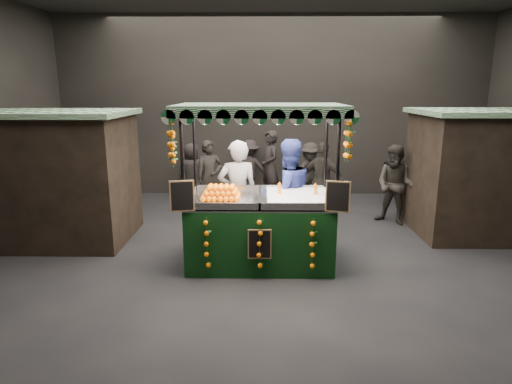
{
  "coord_description": "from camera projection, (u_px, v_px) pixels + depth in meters",
  "views": [
    {
      "loc": [
        -0.29,
        -7.45,
        3.03
      ],
      "look_at": [
        -0.4,
        0.2,
        1.19
      ],
      "focal_mm": 30.51,
      "sensor_mm": 36.0,
      "label": 1
    }
  ],
  "objects": [
    {
      "name": "shopper_0",
      "position": [
        210.0,
        177.0,
        10.69
      ],
      "size": [
        0.77,
        0.65,
        1.79
      ],
      "rotation": [
        0.0,
        0.0,
        0.41
      ],
      "color": "black",
      "rests_on": "ground"
    },
    {
      "name": "shopper_4",
      "position": [
        192.0,
        173.0,
        11.71
      ],
      "size": [
        0.89,
        0.7,
        1.6
      ],
      "rotation": [
        0.0,
        0.0,
        3.42
      ],
      "color": "black",
      "rests_on": "ground"
    },
    {
      "name": "neighbour_stall_left",
      "position": [
        56.0,
        176.0,
        8.68
      ],
      "size": [
        3.0,
        2.2,
        2.6
      ],
      "color": "black",
      "rests_on": "ground"
    },
    {
      "name": "shopper_7",
      "position": [
        250.0,
        169.0,
        12.24
      ],
      "size": [
        1.09,
        0.68,
        1.62
      ],
      "rotation": [
        0.0,
        0.0,
        3.06
      ],
      "color": "#2A2322",
      "rests_on": "ground"
    },
    {
      "name": "vendor_blue",
      "position": [
        288.0,
        195.0,
        8.22
      ],
      "size": [
        1.26,
        1.14,
        2.11
      ],
      "rotation": [
        0.0,
        0.0,
        3.54
      ],
      "color": "navy",
      "rests_on": "ground"
    },
    {
      "name": "shopper_2",
      "position": [
        323.0,
        181.0,
        10.16
      ],
      "size": [
        1.15,
        0.9,
        1.82
      ],
      "rotation": [
        0.0,
        0.0,
        2.64
      ],
      "color": "#2C2823",
      "rests_on": "ground"
    },
    {
      "name": "ground",
      "position": [
        278.0,
        258.0,
        7.95
      ],
      "size": [
        12.0,
        12.0,
        0.0
      ],
      "primitive_type": "plane",
      "color": "black",
      "rests_on": "ground"
    },
    {
      "name": "shopper_1",
      "position": [
        395.0,
        185.0,
        9.78
      ],
      "size": [
        1.11,
        1.07,
        1.8
      ],
      "rotation": [
        0.0,
        0.0,
        -0.66
      ],
      "color": "#2D2924",
      "rests_on": "ground"
    },
    {
      "name": "juice_stall",
      "position": [
        260.0,
        217.0,
        7.48
      ],
      "size": [
        2.86,
        1.68,
        2.77
      ],
      "color": "black",
      "rests_on": "ground"
    },
    {
      "name": "vendor_grey",
      "position": [
        238.0,
        194.0,
        8.31
      ],
      "size": [
        0.83,
        0.62,
        2.09
      ],
      "rotation": [
        0.0,
        0.0,
        3.31
      ],
      "color": "gray",
      "rests_on": "ground"
    },
    {
      "name": "shopper_5",
      "position": [
        415.0,
        169.0,
        11.36
      ],
      "size": [
        1.77,
        1.5,
        1.92
      ],
      "rotation": [
        0.0,
        0.0,
        2.51
      ],
      "color": "black",
      "rests_on": "ground"
    },
    {
      "name": "market_hall",
      "position": [
        280.0,
        66.0,
        7.16
      ],
      "size": [
        12.1,
        10.1,
        5.05
      ],
      "color": "black",
      "rests_on": "ground"
    },
    {
      "name": "shopper_3",
      "position": [
        310.0,
        173.0,
        11.69
      ],
      "size": [
        1.15,
        1.17,
        1.61
      ],
      "rotation": [
        0.0,
        0.0,
        0.81
      ],
      "color": "black",
      "rests_on": "ground"
    },
    {
      "name": "neighbour_stall_right",
      "position": [
        487.0,
        173.0,
        9.04
      ],
      "size": [
        3.0,
        2.2,
        2.6
      ],
      "color": "black",
      "rests_on": "ground"
    },
    {
      "name": "shopper_6",
      "position": [
        270.0,
        167.0,
        11.62
      ],
      "size": [
        0.69,
        0.83,
        1.94
      ],
      "rotation": [
        0.0,
        0.0,
        -1.2
      ],
      "color": "black",
      "rests_on": "ground"
    }
  ]
}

